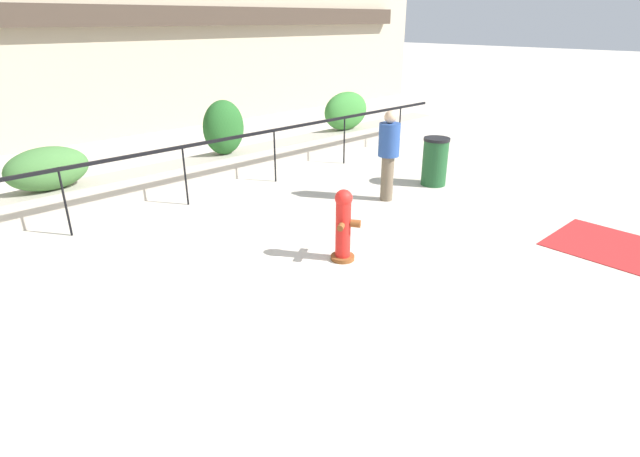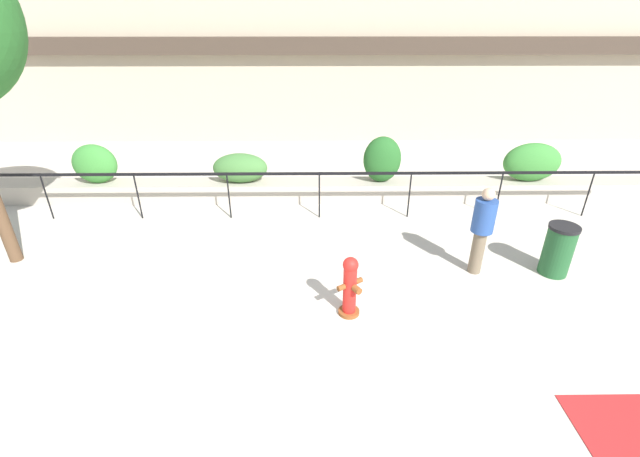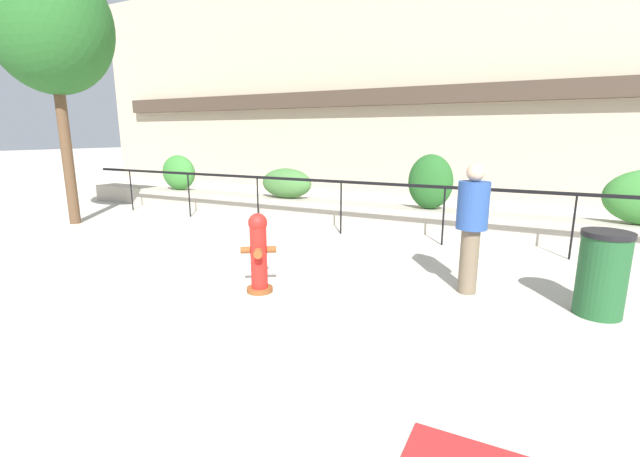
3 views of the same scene
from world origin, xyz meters
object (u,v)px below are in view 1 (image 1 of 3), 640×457
Objects in this scene: fire_hydrant at (344,225)px; trash_bin at (435,161)px; hedge_bush_2 at (224,127)px; hedge_bush_3 at (346,111)px; pedestrian at (389,150)px; hedge_bush_1 at (47,169)px.

trash_bin is at bearing 16.48° from fire_hydrant.
hedge_bush_2 is 3.87m from hedge_bush_3.
hedge_bush_2 is at bearing 76.33° from fire_hydrant.
pedestrian is (-2.52, -3.53, -0.01)m from hedge_bush_3.
hedge_bush_3 is at bearing 54.47° from pedestrian.
fire_hydrant is at bearing -62.66° from hedge_bush_1.
hedge_bush_1 is at bearing 180.00° from hedge_bush_3.
trash_bin is (1.49, -0.07, -0.48)m from pedestrian.
hedge_bush_3 is 6.95m from fire_hydrant.
hedge_bush_3 is at bearing 43.54° from fire_hydrant.
hedge_bush_2 is at bearing 180.00° from hedge_bush_3.
pedestrian is at bearing 177.44° from trash_bin.
trash_bin is at bearing -51.76° from hedge_bush_2.
hedge_bush_1 is 1.38× the size of trash_bin.
fire_hydrant reaches higher than trash_bin.
pedestrian is 1.71× the size of trash_bin.
pedestrian is at bearing -125.53° from hedge_bush_3.
hedge_bush_1 is 6.10m from pedestrian.
hedge_bush_3 is 1.36× the size of fire_hydrant.
hedge_bush_3 is (3.87, 0.00, -0.09)m from hedge_bush_2.
hedge_bush_3 is (7.50, 0.00, 0.12)m from hedge_bush_1.
fire_hydrant is at bearing -103.67° from hedge_bush_2.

